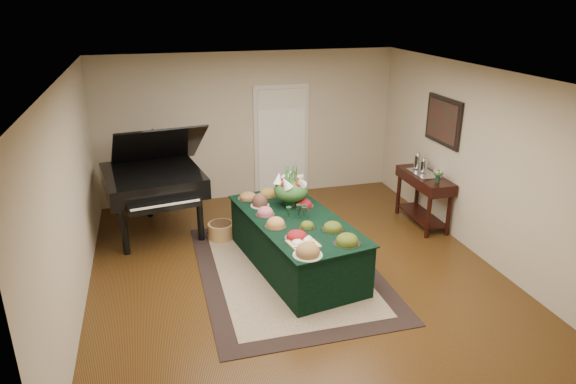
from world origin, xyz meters
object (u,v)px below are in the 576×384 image
object	(u,v)px
grand_piano	(154,179)
mahogany_sideboard	(424,186)
buffet_table	(296,243)
floral_centerpiece	(291,186)

from	to	relation	value
grand_piano	mahogany_sideboard	bearing A→B (deg)	-11.24
buffet_table	floral_centerpiece	world-z (taller)	floral_centerpiece
buffet_table	mahogany_sideboard	world-z (taller)	mahogany_sideboard
buffet_table	mahogany_sideboard	bearing A→B (deg)	19.42
floral_centerpiece	mahogany_sideboard	world-z (taller)	floral_centerpiece
floral_centerpiece	grand_piano	xyz separation A→B (m)	(-1.90, 1.25, -0.15)
buffet_table	mahogany_sideboard	distance (m)	2.62
buffet_table	floral_centerpiece	size ratio (longest dim) A/B	4.96
floral_centerpiece	mahogany_sideboard	size ratio (longest dim) A/B	0.43
buffet_table	floral_centerpiece	bearing A→B (deg)	82.35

